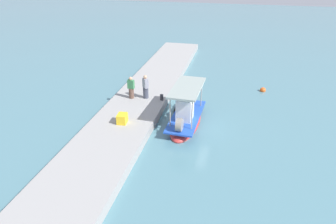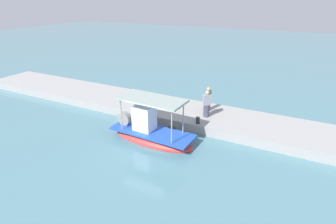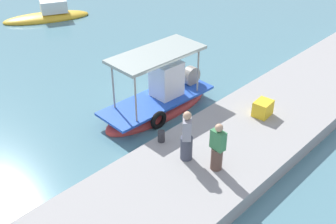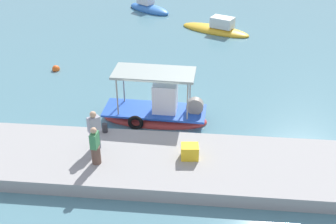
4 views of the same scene
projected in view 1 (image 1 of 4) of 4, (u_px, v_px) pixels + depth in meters
ground_plane at (190, 123)px, 19.30m from camera, size 120.00×120.00×0.00m
dock_quay at (131, 113)px, 20.00m from camera, size 36.00×3.89×0.57m
main_fishing_boat at (186, 117)px, 19.03m from camera, size 5.10×1.92×2.90m
fisherman_near_bollard at (146, 88)px, 21.13m from camera, size 0.54×0.54×1.72m
fisherman_by_crate at (131, 89)px, 21.13m from camera, size 0.39×0.48×1.62m
mooring_bollard at (162, 97)px, 21.07m from camera, size 0.24×0.24×0.40m
cargo_crate at (122, 118)px, 18.08m from camera, size 0.74×0.61×0.58m
marker_buoy at (263, 90)px, 23.98m from camera, size 0.46×0.46×0.46m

